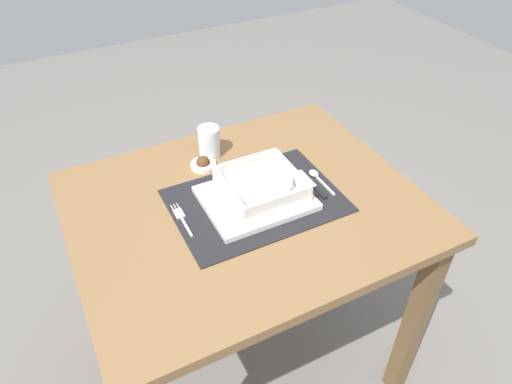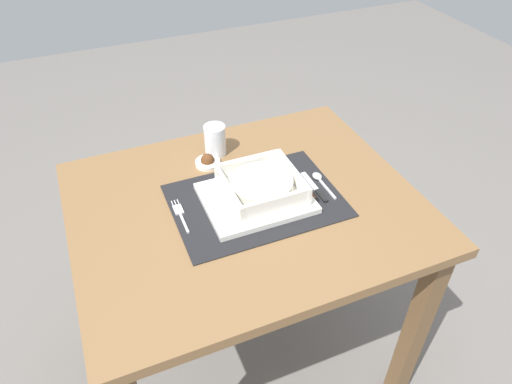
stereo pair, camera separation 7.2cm
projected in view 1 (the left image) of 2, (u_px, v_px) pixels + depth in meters
The scene contains 11 objects.
ground_plane at pixel (249, 356), 1.68m from camera, with size 6.00×6.00×0.00m, color slate.
dining_table at pixel (246, 233), 1.29m from camera, with size 0.88×0.72×0.72m.
placemat at pixel (256, 200), 1.23m from camera, with size 0.43×0.31×0.00m, color black.
serving_plate at pixel (256, 198), 1.22m from camera, with size 0.27×0.22×0.02m, color white.
porridge_bowl at pixel (261, 185), 1.21m from camera, with size 0.19×0.19×0.05m.
fork at pixel (181, 217), 1.17m from camera, with size 0.02×0.13×0.00m.
spoon at pixel (316, 176), 1.30m from camera, with size 0.02×0.12×0.01m.
butter_knife at pixel (314, 186), 1.27m from camera, with size 0.01×0.13×0.01m.
bread_knife at pixel (302, 184), 1.27m from camera, with size 0.01×0.14×0.01m.
drinking_glass at pixel (208, 144), 1.36m from camera, with size 0.06×0.06×0.09m.
condiment_saucer at pixel (203, 164), 1.34m from camera, with size 0.07×0.07×0.04m.
Camera 1 is at (-0.39, -0.84, 1.52)m, focal length 33.18 mm.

